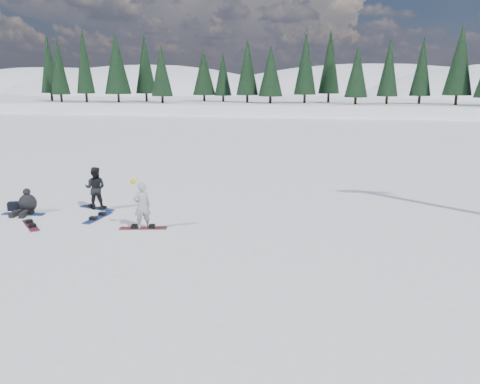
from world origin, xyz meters
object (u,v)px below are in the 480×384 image
snowboard_loose_a (98,218)px  snowboard_loose_c (23,214)px  snowboard_loose_b (31,225)px  snowboarder_woman (142,205)px  seated_rider (27,204)px  gear_bag (15,206)px  snowboarder_man (95,188)px

snowboard_loose_a → snowboard_loose_c: size_ratio=1.00×
snowboard_loose_b → snowboarder_woman: bearing=51.6°
snowboard_loose_a → snowboard_loose_c: (-2.81, -0.12, 0.00)m
snowboarder_woman → snowboard_loose_c: (-4.81, 0.67, -0.76)m
snowboard_loose_c → seated_rider: bearing=76.5°
snowboarder_woman → snowboard_loose_c: size_ratio=1.10×
seated_rider → gear_bag: size_ratio=2.44×
gear_bag → snowboard_loose_b: (1.77, -1.60, -0.14)m
snowboard_loose_b → snowboarder_man: bearing=110.1°
seated_rider → snowboard_loose_c: (-0.03, -0.21, -0.33)m
seated_rider → snowboard_loose_b: bearing=-60.4°
snowboard_loose_c → snowboard_loose_b: 1.57m
seated_rider → gear_bag: 0.77m
snowboarder_woman → snowboard_loose_a: size_ratio=1.10×
snowboarder_woman → snowboard_loose_a: snowboarder_woman is taller
seated_rider → snowboard_loose_c: seated_rider is taller
snowboarder_woman → snowboard_loose_b: snowboarder_woman is taller
gear_bag → snowboard_loose_a: 3.51m
snowboarder_woman → seated_rider: (-4.78, 0.89, -0.43)m
snowboard_loose_a → snowboard_loose_c: bearing=96.4°
snowboarder_man → seated_rider: 2.42m
seated_rider → gear_bag: (-0.70, 0.26, -0.19)m
snowboarder_woman → gear_bag: snowboarder_woman is taller
gear_bag → snowboard_loose_a: (3.49, -0.35, -0.14)m
snowboarder_woman → seated_rider: 4.88m
snowboarder_woman → snowboarder_man: (-2.64, 1.91, 0.02)m
snowboarder_woman → gear_bag: 5.64m
snowboarder_man → snowboard_loose_c: (-2.17, -1.24, -0.77)m
snowboarder_man → snowboard_loose_a: snowboarder_man is taller
gear_bag → snowboard_loose_c: size_ratio=0.30×
snowboard_loose_b → snowboard_loose_c: bearing=178.6°
snowboarder_man → snowboard_loose_a: size_ratio=1.05×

